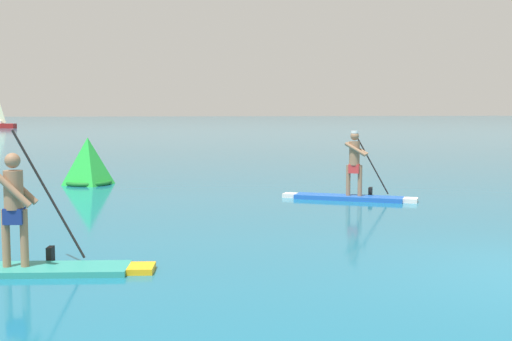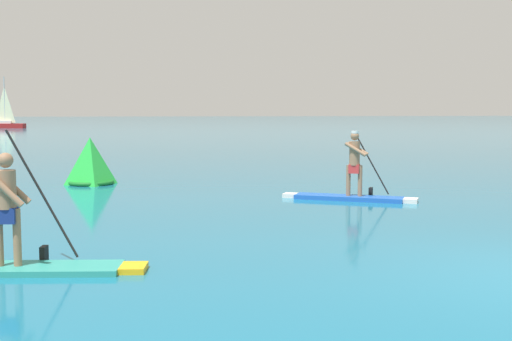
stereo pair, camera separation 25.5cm
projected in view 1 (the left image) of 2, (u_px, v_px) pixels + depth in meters
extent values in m
cube|color=teal|center=(25.00, 270.00, 9.09)|extent=(2.91, 1.10, 0.08)
cube|color=yellow|center=(141.00, 268.00, 9.15)|extent=(0.42, 0.54, 0.08)
cylinder|color=#997051|center=(24.00, 238.00, 9.05)|extent=(0.11, 0.11, 0.80)
cylinder|color=#997051|center=(6.00, 238.00, 9.04)|extent=(0.11, 0.11, 0.80)
cube|color=navy|center=(14.00, 216.00, 9.01)|extent=(0.29, 0.25, 0.22)
cylinder|color=#997051|center=(13.00, 190.00, 8.98)|extent=(0.26, 0.26, 0.53)
sphere|color=#997051|center=(12.00, 161.00, 8.94)|extent=(0.21, 0.21, 0.21)
cylinder|color=#997051|center=(21.00, 188.00, 9.13)|extent=(0.48, 0.15, 0.48)
cylinder|color=#997051|center=(14.00, 191.00, 8.83)|extent=(0.48, 0.15, 0.48)
cylinder|color=black|center=(49.00, 195.00, 9.46)|extent=(1.00, 0.18, 1.87)
cube|color=black|center=(51.00, 258.00, 9.54)|extent=(0.11, 0.21, 0.32)
cube|color=blue|center=(349.00, 198.00, 16.45)|extent=(2.66, 1.82, 0.11)
cube|color=white|center=(411.00, 200.00, 15.98)|extent=(0.50, 0.54, 0.11)
cube|color=white|center=(290.00, 195.00, 16.92)|extent=(0.47, 0.48, 0.11)
cylinder|color=#997051|center=(360.00, 181.00, 16.32)|extent=(0.11, 0.11, 0.77)
cylinder|color=#997051|center=(348.00, 180.00, 16.41)|extent=(0.11, 0.11, 0.77)
cube|color=red|center=(354.00, 169.00, 16.34)|extent=(0.33, 0.32, 0.22)
cylinder|color=#997051|center=(354.00, 153.00, 16.31)|extent=(0.26, 0.26, 0.59)
sphere|color=#997051|center=(355.00, 136.00, 16.27)|extent=(0.21, 0.21, 0.21)
cylinder|color=white|center=(355.00, 132.00, 16.26)|extent=(0.18, 0.18, 0.06)
cylinder|color=#997051|center=(358.00, 149.00, 16.43)|extent=(0.50, 0.37, 0.38)
cylinder|color=#997051|center=(355.00, 149.00, 16.14)|extent=(0.50, 0.37, 0.38)
cylinder|color=black|center=(371.00, 162.00, 16.61)|extent=(0.81, 0.48, 1.60)
cube|color=black|center=(370.00, 194.00, 16.68)|extent=(0.17, 0.21, 0.32)
pyramid|color=green|center=(88.00, 161.00, 19.75)|extent=(1.36, 1.36, 1.42)
torus|color=#167226|center=(89.00, 182.00, 19.81)|extent=(1.37, 1.37, 0.12)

